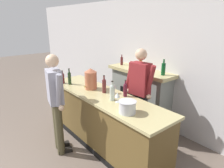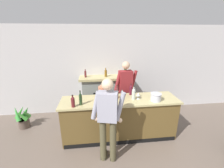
{
  "view_description": "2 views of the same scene",
  "coord_description": "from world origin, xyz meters",
  "px_view_note": "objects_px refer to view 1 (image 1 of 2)",
  "views": [
    {
      "loc": [
        2.42,
        0.45,
        2.27
      ],
      "look_at": [
        -0.32,
        2.68,
        1.14
      ],
      "focal_mm": 32.0,
      "sensor_mm": 36.0,
      "label": 1
    },
    {
      "loc": [
        -0.8,
        -0.77,
        2.51
      ],
      "look_at": [
        -0.37,
        2.87,
        1.25
      ],
      "focal_mm": 24.0,
      "sensor_mm": 36.0,
      "label": 2
    }
  ],
  "objects_px": {
    "person_bartender": "(139,92)",
    "wine_glass_front_right": "(117,95)",
    "wine_bottle_rose_blush": "(62,78)",
    "ice_bucket_steel": "(127,107)",
    "wine_bottle_burgundy_dark": "(69,77)",
    "wine_bottle_riesling_slim": "(112,92)",
    "wine_bottle_cabernet_heavy": "(125,89)",
    "potted_plant_corner": "(70,88)",
    "wine_bottle_chardonnay_pale": "(104,85)",
    "copper_dispenser": "(91,79)",
    "wine_glass_front_left": "(114,87)",
    "fireplace_stone": "(140,96)",
    "person_customer": "(56,101)"
  },
  "relations": [
    {
      "from": "wine_bottle_riesling_slim",
      "to": "wine_glass_front_right",
      "type": "relative_size",
      "value": 2.03
    },
    {
      "from": "wine_bottle_burgundy_dark",
      "to": "wine_bottle_rose_blush",
      "type": "relative_size",
      "value": 1.22
    },
    {
      "from": "wine_bottle_chardonnay_pale",
      "to": "wine_glass_front_left",
      "type": "relative_size",
      "value": 1.9
    },
    {
      "from": "wine_bottle_burgundy_dark",
      "to": "wine_glass_front_right",
      "type": "bearing_deg",
      "value": 6.32
    },
    {
      "from": "wine_bottle_cabernet_heavy",
      "to": "person_bartender",
      "type": "bearing_deg",
      "value": 97.29
    },
    {
      "from": "ice_bucket_steel",
      "to": "wine_bottle_rose_blush",
      "type": "height_order",
      "value": "wine_bottle_rose_blush"
    },
    {
      "from": "potted_plant_corner",
      "to": "ice_bucket_steel",
      "type": "height_order",
      "value": "ice_bucket_steel"
    },
    {
      "from": "ice_bucket_steel",
      "to": "wine_bottle_cabernet_heavy",
      "type": "height_order",
      "value": "wine_bottle_cabernet_heavy"
    },
    {
      "from": "wine_bottle_cabernet_heavy",
      "to": "wine_bottle_rose_blush",
      "type": "height_order",
      "value": "wine_bottle_cabernet_heavy"
    },
    {
      "from": "potted_plant_corner",
      "to": "wine_bottle_rose_blush",
      "type": "distance_m",
      "value": 1.98
    },
    {
      "from": "potted_plant_corner",
      "to": "wine_bottle_chardonnay_pale",
      "type": "distance_m",
      "value": 2.73
    },
    {
      "from": "person_customer",
      "to": "wine_bottle_burgundy_dark",
      "type": "bearing_deg",
      "value": 134.66
    },
    {
      "from": "fireplace_stone",
      "to": "wine_bottle_chardonnay_pale",
      "type": "bearing_deg",
      "value": -81.26
    },
    {
      "from": "person_customer",
      "to": "copper_dispenser",
      "type": "xyz_separation_m",
      "value": [
        -0.03,
        0.73,
        0.24
      ]
    },
    {
      "from": "person_bartender",
      "to": "wine_glass_front_right",
      "type": "xyz_separation_m",
      "value": [
        0.16,
        -0.68,
        0.14
      ]
    },
    {
      "from": "wine_bottle_chardonnay_pale",
      "to": "wine_bottle_riesling_slim",
      "type": "bearing_deg",
      "value": -17.19
    },
    {
      "from": "person_customer",
      "to": "wine_glass_front_right",
      "type": "distance_m",
      "value": 1.06
    },
    {
      "from": "person_bartender",
      "to": "wine_bottle_cabernet_heavy",
      "type": "bearing_deg",
      "value": -82.71
    },
    {
      "from": "wine_glass_front_left",
      "to": "wine_bottle_rose_blush",
      "type": "bearing_deg",
      "value": -158.51
    },
    {
      "from": "person_bartender",
      "to": "wine_glass_front_left",
      "type": "bearing_deg",
      "value": -111.0
    },
    {
      "from": "fireplace_stone",
      "to": "wine_bottle_rose_blush",
      "type": "height_order",
      "value": "fireplace_stone"
    },
    {
      "from": "wine_bottle_rose_blush",
      "to": "wine_bottle_burgundy_dark",
      "type": "bearing_deg",
      "value": 28.15
    },
    {
      "from": "person_bartender",
      "to": "fireplace_stone",
      "type": "bearing_deg",
      "value": 131.86
    },
    {
      "from": "fireplace_stone",
      "to": "ice_bucket_steel",
      "type": "bearing_deg",
      "value": -52.94
    },
    {
      "from": "wine_bottle_chardonnay_pale",
      "to": "potted_plant_corner",
      "type": "bearing_deg",
      "value": 166.56
    },
    {
      "from": "wine_bottle_burgundy_dark",
      "to": "wine_bottle_cabernet_heavy",
      "type": "height_order",
      "value": "wine_bottle_burgundy_dark"
    },
    {
      "from": "person_customer",
      "to": "copper_dispenser",
      "type": "relative_size",
      "value": 4.43
    },
    {
      "from": "person_bartender",
      "to": "wine_bottle_burgundy_dark",
      "type": "distance_m",
      "value": 1.43
    },
    {
      "from": "person_bartender",
      "to": "wine_bottle_burgundy_dark",
      "type": "relative_size",
      "value": 5.44
    },
    {
      "from": "fireplace_stone",
      "to": "wine_bottle_burgundy_dark",
      "type": "distance_m",
      "value": 1.62
    },
    {
      "from": "wine_bottle_burgundy_dark",
      "to": "wine_bottle_rose_blush",
      "type": "bearing_deg",
      "value": -151.85
    },
    {
      "from": "wine_bottle_rose_blush",
      "to": "ice_bucket_steel",
      "type": "bearing_deg",
      "value": 2.77
    },
    {
      "from": "wine_bottle_burgundy_dark",
      "to": "wine_bottle_riesling_slim",
      "type": "height_order",
      "value": "same"
    },
    {
      "from": "person_bartender",
      "to": "wine_glass_front_right",
      "type": "distance_m",
      "value": 0.72
    },
    {
      "from": "wine_glass_front_right",
      "to": "person_bartender",
      "type": "bearing_deg",
      "value": 103.56
    },
    {
      "from": "copper_dispenser",
      "to": "wine_bottle_rose_blush",
      "type": "bearing_deg",
      "value": -157.96
    },
    {
      "from": "wine_bottle_burgundy_dark",
      "to": "wine_glass_front_left",
      "type": "bearing_deg",
      "value": 20.39
    },
    {
      "from": "potted_plant_corner",
      "to": "wine_bottle_rose_blush",
      "type": "bearing_deg",
      "value": -31.36
    },
    {
      "from": "wine_bottle_chardonnay_pale",
      "to": "wine_bottle_burgundy_dark",
      "type": "relative_size",
      "value": 0.98
    },
    {
      "from": "person_bartender",
      "to": "wine_bottle_cabernet_heavy",
      "type": "xyz_separation_m",
      "value": [
        0.05,
        -0.41,
        0.15
      ]
    },
    {
      "from": "fireplace_stone",
      "to": "person_customer",
      "type": "height_order",
      "value": "person_customer"
    },
    {
      "from": "person_bartender",
      "to": "wine_bottle_riesling_slim",
      "type": "bearing_deg",
      "value": -85.87
    },
    {
      "from": "ice_bucket_steel",
      "to": "wine_bottle_cabernet_heavy",
      "type": "distance_m",
      "value": 0.64
    },
    {
      "from": "wine_bottle_rose_blush",
      "to": "wine_glass_front_left",
      "type": "distance_m",
      "value": 1.21
    },
    {
      "from": "potted_plant_corner",
      "to": "copper_dispenser",
      "type": "xyz_separation_m",
      "value": [
        2.19,
        -0.67,
        0.92
      ]
    },
    {
      "from": "wine_glass_front_left",
      "to": "wine_bottle_cabernet_heavy",
      "type": "bearing_deg",
      "value": 13.89
    },
    {
      "from": "ice_bucket_steel",
      "to": "wine_glass_front_left",
      "type": "height_order",
      "value": "ice_bucket_steel"
    },
    {
      "from": "person_bartender",
      "to": "wine_bottle_burgundy_dark",
      "type": "bearing_deg",
      "value": -144.33
    },
    {
      "from": "fireplace_stone",
      "to": "wine_glass_front_right",
      "type": "xyz_separation_m",
      "value": [
        0.66,
        -1.24,
        0.51
      ]
    },
    {
      "from": "person_customer",
      "to": "wine_glass_front_left",
      "type": "xyz_separation_m",
      "value": [
        0.44,
        0.91,
        0.17
      ]
    }
  ]
}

